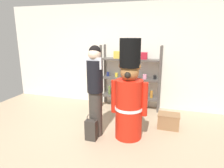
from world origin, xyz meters
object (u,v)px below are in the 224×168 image
at_px(display_crate, 168,121).
at_px(teddy_bear_guard, 129,97).
at_px(shopping_bag, 91,130).
at_px(merchandise_shelf, 130,76).
at_px(person_shopper, 95,88).

bearing_deg(display_crate, teddy_bear_guard, -139.78).
bearing_deg(teddy_bear_guard, shopping_bag, -153.30).
distance_m(teddy_bear_guard, shopping_bag, 0.90).
relative_size(merchandise_shelf, display_crate, 3.69).
height_order(merchandise_shelf, person_shopper, person_shopper).
height_order(merchandise_shelf, display_crate, merchandise_shelf).
height_order(person_shopper, shopping_bag, person_shopper).
distance_m(merchandise_shelf, display_crate, 1.52).
xyz_separation_m(person_shopper, display_crate, (1.29, 0.69, -0.76)).
xyz_separation_m(teddy_bear_guard, person_shopper, (-0.60, -0.10, 0.13)).
xyz_separation_m(person_shopper, shopping_bag, (-0.01, -0.21, -0.72)).
bearing_deg(person_shopper, display_crate, 27.99).
bearing_deg(merchandise_shelf, teddy_bear_guard, -78.27).
bearing_deg(shopping_bag, teddy_bear_guard, 26.70).
bearing_deg(person_shopper, shopping_bag, -92.56).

